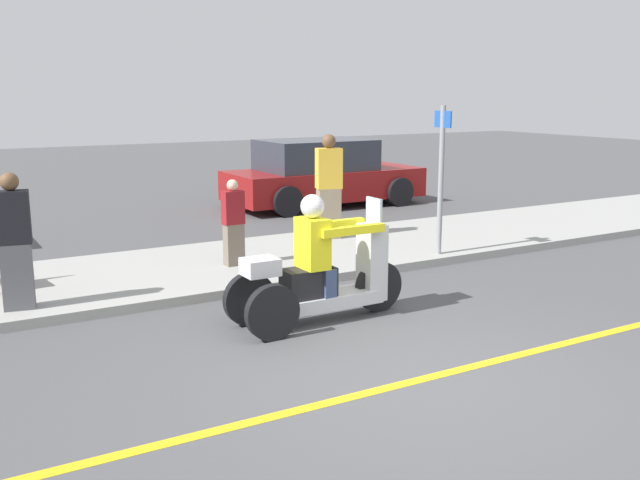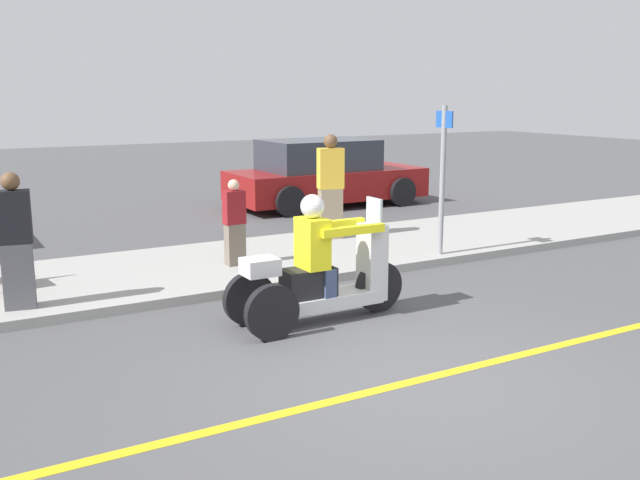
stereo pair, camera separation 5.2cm
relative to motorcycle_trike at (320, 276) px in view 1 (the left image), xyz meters
name	(u,v)px [view 1 (the left image)]	position (x,y,z in m)	size (l,w,h in m)	color
ground_plane	(421,380)	(-0.04, -1.87, -0.52)	(60.00, 60.00, 0.00)	#4C4C4F
lane_stripe	(425,378)	(0.00, -1.87, -0.52)	(24.00, 0.12, 0.01)	gold
sidewalk_strip	(222,266)	(-0.04, 2.73, -0.46)	(28.00, 2.80, 0.12)	#9E9E99
motorcycle_trike	(320,276)	(0.00, 0.00, 0.00)	(2.11, 0.66, 1.44)	black
spectator_far_back	(15,244)	(-2.87, 1.78, 0.34)	(0.40, 0.28, 1.54)	#515156
spectator_end_of_line	(233,224)	(0.04, 2.47, 0.18)	(0.29, 0.18, 1.21)	#726656
spectator_near_curb	(329,189)	(2.16, 3.42, 0.43)	(0.46, 0.34, 1.72)	gray
parked_car_lot_center	(321,175)	(4.16, 7.09, 0.17)	(4.34, 2.03, 1.48)	maroon
street_sign	(441,174)	(2.98, 1.58, 0.79)	(0.08, 0.36, 2.20)	gray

